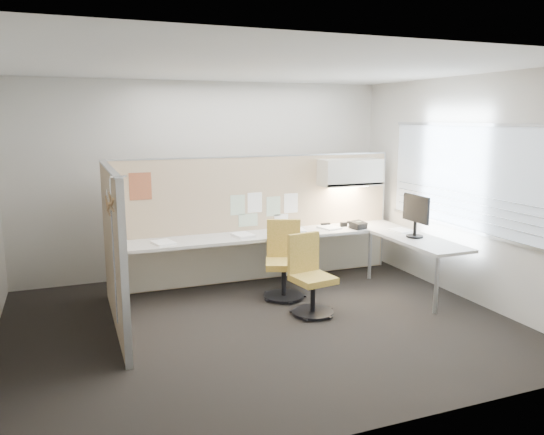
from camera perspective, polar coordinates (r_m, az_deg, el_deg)
name	(u,v)px	position (r m, az deg, el deg)	size (l,w,h in m)	color
floor	(260,324)	(6.10, -1.31, -11.36)	(5.50, 4.50, 0.01)	black
ceiling	(259,66)	(5.67, -1.44, 15.96)	(5.50, 4.50, 0.01)	white
wall_back	(207,179)	(7.85, -7.01, 4.15)	(5.50, 0.02, 2.80)	beige
wall_front	(371,248)	(3.72, 10.56, -3.21)	(5.50, 0.02, 2.80)	beige
wall_right	(464,189)	(7.13, 19.90, 2.93)	(0.02, 4.50, 2.80)	beige
window_pane	(463,177)	(7.10, 19.83, 4.13)	(0.01, 2.80, 1.30)	#9BA8B4
partition_back	(257,219)	(7.48, -1.58, -0.18)	(4.10, 0.06, 1.75)	tan
partition_left	(114,250)	(5.99, -16.66, -3.36)	(0.06, 2.20, 1.75)	tan
desk	(295,243)	(7.24, 2.54, -2.75)	(4.00, 2.07, 0.73)	beige
overhead_bin	(350,172)	(7.76, 8.39, 4.85)	(0.90, 0.36, 0.38)	beige
task_light_strip	(350,187)	(7.78, 8.35, 3.31)	(0.60, 0.06, 0.02)	#FFEABF
pinned_papers	(263,208)	(7.44, -0.92, 1.01)	(1.01, 0.00, 0.47)	#8CBF8C
poster	(140,186)	(6.99, -13.98, 3.27)	(0.28, 0.00, 0.35)	#E5561D
chair_left	(284,262)	(6.82, 1.27, -4.86)	(0.59, 0.60, 0.97)	black
chair_right	(310,278)	(6.28, 4.09, -6.46)	(0.50, 0.52, 0.93)	black
monitor	(416,213)	(7.17, 15.20, 0.44)	(0.22, 0.53, 0.56)	black
phone	(358,225)	(7.62, 9.20, -0.81)	(0.25, 0.24, 0.12)	black
stapler	(326,225)	(7.72, 5.78, -0.78)	(0.14, 0.04, 0.05)	black
tape_dispenser	(344,224)	(7.75, 7.72, -0.74)	(0.10, 0.06, 0.06)	black
coat_hook	(111,217)	(4.90, -16.96, 0.07)	(0.18, 0.44, 1.33)	silver
paper_stack_0	(163,243)	(6.78, -11.60, -2.67)	(0.23, 0.30, 0.02)	white
paper_stack_1	(243,235)	(7.05, -3.16, -1.91)	(0.23, 0.30, 0.03)	white
paper_stack_2	(296,230)	(7.44, 2.58, -1.31)	(0.23, 0.30, 0.01)	white
paper_stack_3	(329,228)	(7.59, 6.18, -1.09)	(0.23, 0.30, 0.02)	white
paper_stack_4	(401,230)	(7.59, 13.72, -1.35)	(0.23, 0.30, 0.02)	white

